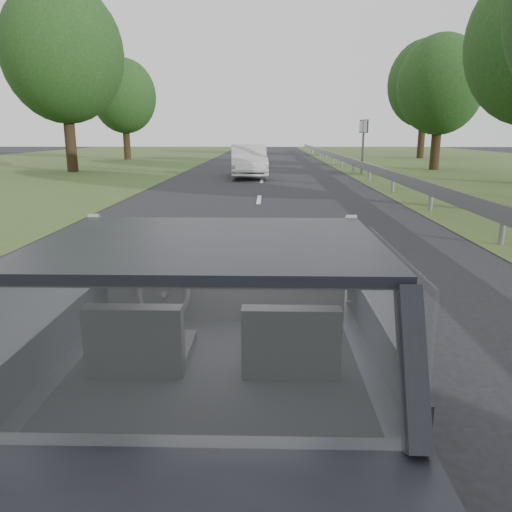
# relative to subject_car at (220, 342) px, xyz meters

# --- Properties ---
(ground) EXTENTS (140.00, 140.00, 0.00)m
(ground) POSITION_rel_subject_car_xyz_m (0.00, 0.00, -0.72)
(ground) COLOR black
(ground) RESTS_ON ground
(subject_car) EXTENTS (1.80, 4.00, 1.45)m
(subject_car) POSITION_rel_subject_car_xyz_m (0.00, 0.00, 0.00)
(subject_car) COLOR black
(subject_car) RESTS_ON ground
(dashboard) EXTENTS (1.58, 0.45, 0.30)m
(dashboard) POSITION_rel_subject_car_xyz_m (0.00, 0.62, 0.12)
(dashboard) COLOR black
(dashboard) RESTS_ON subject_car
(driver_seat) EXTENTS (0.50, 0.72, 0.42)m
(driver_seat) POSITION_rel_subject_car_xyz_m (-0.40, -0.29, 0.16)
(driver_seat) COLOR black
(driver_seat) RESTS_ON subject_car
(passenger_seat) EXTENTS (0.50, 0.72, 0.42)m
(passenger_seat) POSITION_rel_subject_car_xyz_m (0.40, -0.29, 0.16)
(passenger_seat) COLOR black
(passenger_seat) RESTS_ON subject_car
(steering_wheel) EXTENTS (0.36, 0.36, 0.04)m
(steering_wheel) POSITION_rel_subject_car_xyz_m (-0.40, 0.33, 0.20)
(steering_wheel) COLOR black
(steering_wheel) RESTS_ON dashboard
(cat) EXTENTS (0.59, 0.21, 0.26)m
(cat) POSITION_rel_subject_car_xyz_m (0.30, 0.64, 0.36)
(cat) COLOR slate
(cat) RESTS_ON dashboard
(guardrail) EXTENTS (0.05, 90.00, 0.32)m
(guardrail) POSITION_rel_subject_car_xyz_m (4.30, 10.00, -0.15)
(guardrail) COLOR #929497
(guardrail) RESTS_ON ground
(other_car) EXTENTS (2.04, 4.47, 1.43)m
(other_car) POSITION_rel_subject_car_xyz_m (-0.62, 19.69, -0.01)
(other_car) COLOR silver
(other_car) RESTS_ON ground
(highway_sign) EXTENTS (0.31, 1.02, 2.54)m
(highway_sign) POSITION_rel_subject_car_xyz_m (4.77, 21.70, 0.55)
(highway_sign) COLOR #106223
(highway_sign) RESTS_ON ground
(tree_2) EXTENTS (5.28, 5.28, 6.70)m
(tree_2) POSITION_rel_subject_car_xyz_m (9.17, 24.66, 2.62)
(tree_2) COLOR #153812
(tree_2) RESTS_ON ground
(tree_3) EXTENTS (5.71, 5.71, 8.54)m
(tree_3) POSITION_rel_subject_car_xyz_m (12.12, 37.25, 3.55)
(tree_3) COLOR #153812
(tree_3) RESTS_ON ground
(tree_5) EXTENTS (7.34, 7.34, 8.72)m
(tree_5) POSITION_rel_subject_car_xyz_m (-9.68, 22.67, 3.64)
(tree_5) COLOR #153812
(tree_5) RESTS_ON ground
(tree_6) EXTENTS (5.21, 5.21, 6.96)m
(tree_6) POSITION_rel_subject_car_xyz_m (-10.25, 34.86, 2.76)
(tree_6) COLOR #153812
(tree_6) RESTS_ON ground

